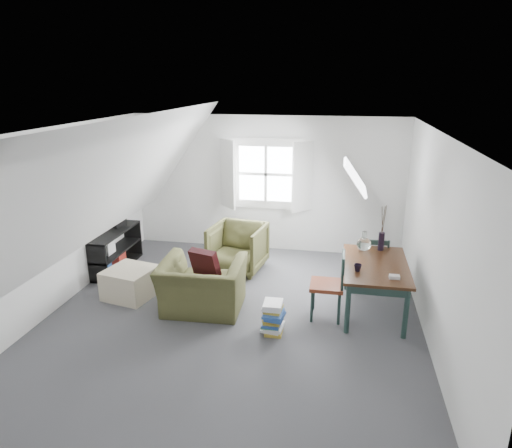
% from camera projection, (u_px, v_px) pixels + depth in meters
% --- Properties ---
extents(floor, '(5.50, 5.50, 0.00)m').
position_uv_depth(floor, '(232.00, 318.00, 6.21)').
color(floor, '#46464A').
rests_on(floor, ground).
extents(ceiling, '(5.50, 5.50, 0.00)m').
position_uv_depth(ceiling, '(229.00, 132.00, 5.45)').
color(ceiling, white).
rests_on(ceiling, wall_back).
extents(wall_back, '(5.00, 0.00, 5.00)m').
position_uv_depth(wall_back, '(266.00, 184.00, 8.41)').
color(wall_back, white).
rests_on(wall_back, ground).
extents(wall_front, '(5.00, 0.00, 5.00)m').
position_uv_depth(wall_front, '(140.00, 351.00, 3.26)').
color(wall_front, white).
rests_on(wall_front, ground).
extents(wall_left, '(0.00, 5.50, 5.50)m').
position_uv_depth(wall_left, '(54.00, 220.00, 6.27)').
color(wall_left, white).
rests_on(wall_left, ground).
extents(wall_right, '(0.00, 5.50, 5.50)m').
position_uv_depth(wall_right, '(436.00, 243.00, 5.39)').
color(wall_right, white).
rests_on(wall_right, ground).
extents(slope_left, '(3.19, 5.50, 4.48)m').
position_uv_depth(slope_left, '(115.00, 186.00, 5.95)').
color(slope_left, white).
rests_on(slope_left, wall_left).
extents(slope_right, '(3.19, 5.50, 4.48)m').
position_uv_depth(slope_right, '(357.00, 196.00, 5.40)').
color(slope_right, white).
rests_on(slope_right, wall_right).
extents(dormer_window, '(1.71, 0.35, 1.30)m').
position_uv_depth(dormer_window, '(266.00, 174.00, 8.28)').
color(dormer_window, white).
rests_on(dormer_window, wall_back).
extents(skylight, '(0.35, 0.75, 0.47)m').
position_uv_depth(skylight, '(355.00, 177.00, 6.63)').
color(skylight, white).
rests_on(skylight, slope_right).
extents(armchair_near, '(1.16, 1.02, 0.73)m').
position_uv_depth(armchair_near, '(203.00, 310.00, 6.43)').
color(armchair_near, '#434424').
rests_on(armchair_near, floor).
extents(armchair_far, '(0.97, 0.99, 0.80)m').
position_uv_depth(armchair_far, '(238.00, 269.00, 7.79)').
color(armchair_far, '#434424').
rests_on(armchair_far, floor).
extents(throw_pillow, '(0.46, 0.34, 0.42)m').
position_uv_depth(throw_pillow, '(205.00, 263.00, 6.37)').
color(throw_pillow, '#330E12').
rests_on(throw_pillow, armchair_near).
extents(ottoman, '(0.77, 0.77, 0.43)m').
position_uv_depth(ottoman, '(131.00, 283.00, 6.77)').
color(ottoman, '#BBAF92').
rests_on(ottoman, floor).
extents(dining_table, '(0.86, 1.43, 0.72)m').
position_uv_depth(dining_table, '(375.00, 270.00, 6.20)').
color(dining_table, '#311C10').
rests_on(dining_table, floor).
extents(demijohn, '(0.21, 0.21, 0.29)m').
position_uv_depth(demijohn, '(364.00, 243.00, 6.59)').
color(demijohn, silver).
rests_on(demijohn, dining_table).
extents(vase_twigs, '(0.09, 0.10, 0.67)m').
position_uv_depth(vase_twigs, '(381.00, 240.00, 6.63)').
color(vase_twigs, black).
rests_on(vase_twigs, dining_table).
extents(cup, '(0.12, 0.12, 0.09)m').
position_uv_depth(cup, '(357.00, 271.00, 5.94)').
color(cup, black).
rests_on(cup, dining_table).
extents(paper_box, '(0.13, 0.09, 0.04)m').
position_uv_depth(paper_box, '(394.00, 277.00, 5.71)').
color(paper_box, white).
rests_on(paper_box, dining_table).
extents(dining_chair_far, '(0.39, 0.39, 0.82)m').
position_uv_depth(dining_chair_far, '(375.00, 261.00, 7.02)').
color(dining_chair_far, maroon).
rests_on(dining_chair_far, floor).
extents(dining_chair_near, '(0.44, 0.44, 0.93)m').
position_uv_depth(dining_chair_near, '(330.00, 284.00, 6.09)').
color(dining_chair_near, maroon).
rests_on(dining_chair_near, floor).
extents(media_shelf, '(0.43, 1.30, 0.67)m').
position_uv_depth(media_shelf, '(112.00, 252.00, 7.73)').
color(media_shelf, black).
rests_on(media_shelf, floor).
extents(electronics_box, '(0.23, 0.28, 0.19)m').
position_uv_depth(electronics_box, '(118.00, 222.00, 7.87)').
color(electronics_box, black).
rests_on(electronics_box, media_shelf).
extents(magazine_stack, '(0.31, 0.36, 0.41)m').
position_uv_depth(magazine_stack, '(273.00, 318.00, 5.80)').
color(magazine_stack, '#B29933').
rests_on(magazine_stack, floor).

